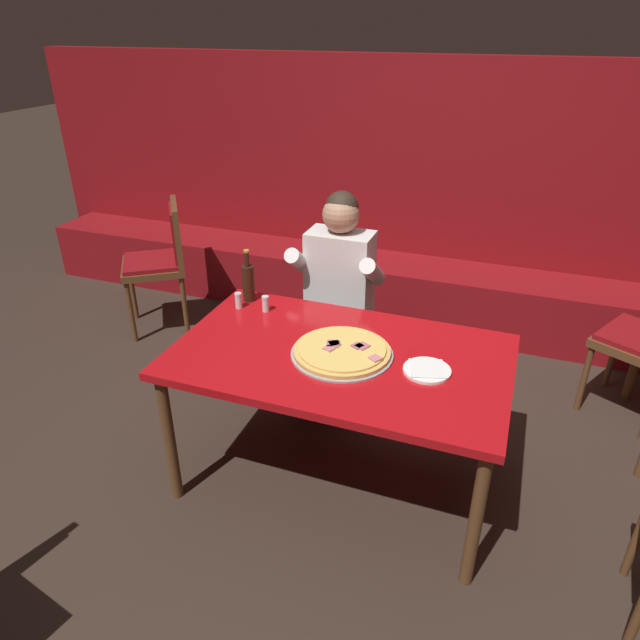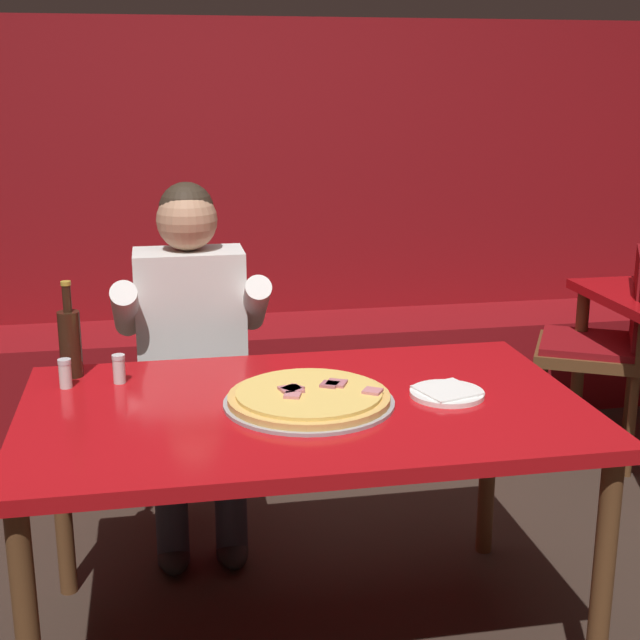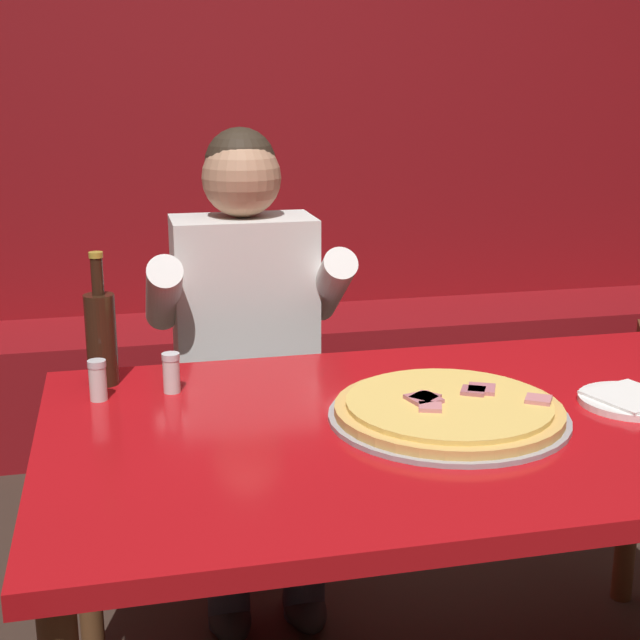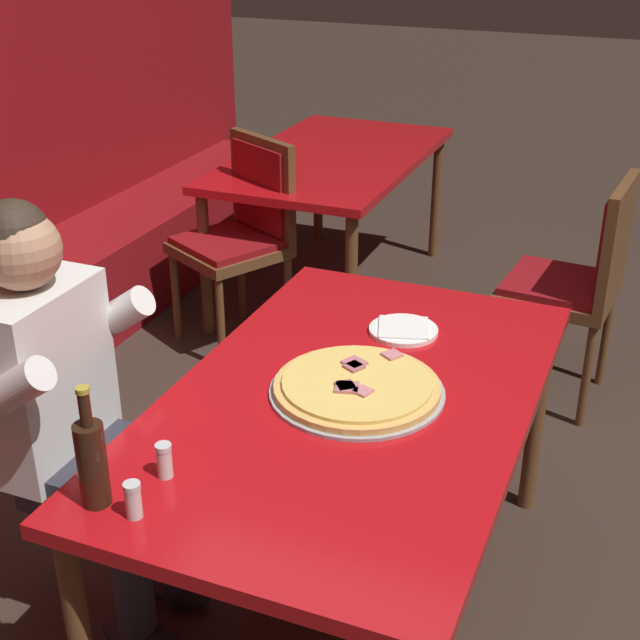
{
  "view_description": "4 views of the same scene",
  "coord_description": "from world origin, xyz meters",
  "px_view_note": "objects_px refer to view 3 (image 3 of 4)",
  "views": [
    {
      "loc": [
        0.69,
        -2.14,
        2.12
      ],
      "look_at": [
        -0.14,
        0.1,
        0.85
      ],
      "focal_mm": 32.0,
      "sensor_mm": 36.0,
      "label": 1
    },
    {
      "loc": [
        -0.38,
        -2.27,
        1.61
      ],
      "look_at": [
        0.06,
        0.09,
        0.96
      ],
      "focal_mm": 50.0,
      "sensor_mm": 36.0,
      "label": 2
    },
    {
      "loc": [
        -0.6,
        -1.54,
        1.39
      ],
      "look_at": [
        -0.19,
        0.22,
        0.9
      ],
      "focal_mm": 50.0,
      "sensor_mm": 36.0,
      "label": 3
    },
    {
      "loc": [
        -1.92,
        -0.7,
        1.97
      ],
      "look_at": [
        0.03,
        0.1,
        0.94
      ],
      "focal_mm": 50.0,
      "sensor_mm": 36.0,
      "label": 4
    }
  ],
  "objects_px": {
    "shaker_oregano": "(98,382)",
    "shaker_parmesan": "(171,375)",
    "main_dining_table": "(439,451)",
    "plate_white_paper": "(631,400)",
    "diner_seated_blue_shirt": "(250,346)",
    "pizza": "(449,410)",
    "beer_bottle": "(101,335)"
  },
  "relations": [
    {
      "from": "pizza",
      "to": "plate_white_paper",
      "type": "distance_m",
      "value": 0.39
    },
    {
      "from": "diner_seated_blue_shirt",
      "to": "main_dining_table",
      "type": "bearing_deg",
      "value": -69.27
    },
    {
      "from": "diner_seated_blue_shirt",
      "to": "plate_white_paper",
      "type": "bearing_deg",
      "value": -47.24
    },
    {
      "from": "main_dining_table",
      "to": "plate_white_paper",
      "type": "bearing_deg",
      "value": -2.4
    },
    {
      "from": "main_dining_table",
      "to": "diner_seated_blue_shirt",
      "type": "relative_size",
      "value": 1.21
    },
    {
      "from": "plate_white_paper",
      "to": "shaker_parmesan",
      "type": "distance_m",
      "value": 0.95
    },
    {
      "from": "main_dining_table",
      "to": "beer_bottle",
      "type": "height_order",
      "value": "beer_bottle"
    },
    {
      "from": "pizza",
      "to": "beer_bottle",
      "type": "relative_size",
      "value": 1.61
    },
    {
      "from": "shaker_parmesan",
      "to": "diner_seated_blue_shirt",
      "type": "xyz_separation_m",
      "value": [
        0.23,
        0.45,
        -0.08
      ]
    },
    {
      "from": "main_dining_table",
      "to": "shaker_oregano",
      "type": "bearing_deg",
      "value": 158.89
    },
    {
      "from": "plate_white_paper",
      "to": "beer_bottle",
      "type": "height_order",
      "value": "beer_bottle"
    },
    {
      "from": "pizza",
      "to": "shaker_oregano",
      "type": "distance_m",
      "value": 0.72
    },
    {
      "from": "pizza",
      "to": "diner_seated_blue_shirt",
      "type": "relative_size",
      "value": 0.37
    },
    {
      "from": "pizza",
      "to": "shaker_oregano",
      "type": "bearing_deg",
      "value": 158.44
    },
    {
      "from": "main_dining_table",
      "to": "plate_white_paper",
      "type": "xyz_separation_m",
      "value": [
        0.41,
        -0.02,
        0.08
      ]
    },
    {
      "from": "plate_white_paper",
      "to": "shaker_oregano",
      "type": "distance_m",
      "value": 1.09
    },
    {
      "from": "diner_seated_blue_shirt",
      "to": "pizza",
      "type": "bearing_deg",
      "value": -68.67
    },
    {
      "from": "shaker_oregano",
      "to": "shaker_parmesan",
      "type": "distance_m",
      "value": 0.15
    },
    {
      "from": "shaker_oregano",
      "to": "shaker_parmesan",
      "type": "xyz_separation_m",
      "value": [
        0.15,
        0.01,
        0.0
      ]
    },
    {
      "from": "main_dining_table",
      "to": "shaker_parmesan",
      "type": "distance_m",
      "value": 0.58
    },
    {
      "from": "shaker_parmesan",
      "to": "diner_seated_blue_shirt",
      "type": "relative_size",
      "value": 0.07
    },
    {
      "from": "plate_white_paper",
      "to": "shaker_oregano",
      "type": "xyz_separation_m",
      "value": [
        -1.06,
        0.27,
        0.03
      ]
    },
    {
      "from": "beer_bottle",
      "to": "diner_seated_blue_shirt",
      "type": "relative_size",
      "value": 0.23
    },
    {
      "from": "beer_bottle",
      "to": "shaker_parmesan",
      "type": "bearing_deg",
      "value": -32.12
    },
    {
      "from": "pizza",
      "to": "shaker_parmesan",
      "type": "distance_m",
      "value": 0.59
    },
    {
      "from": "main_dining_table",
      "to": "shaker_parmesan",
      "type": "relative_size",
      "value": 17.94
    },
    {
      "from": "shaker_oregano",
      "to": "shaker_parmesan",
      "type": "relative_size",
      "value": 1.0
    },
    {
      "from": "plate_white_paper",
      "to": "diner_seated_blue_shirt",
      "type": "height_order",
      "value": "diner_seated_blue_shirt"
    },
    {
      "from": "beer_bottle",
      "to": "shaker_parmesan",
      "type": "relative_size",
      "value": 3.4
    },
    {
      "from": "pizza",
      "to": "beer_bottle",
      "type": "xyz_separation_m",
      "value": [
        -0.66,
        0.37,
        0.09
      ]
    },
    {
      "from": "pizza",
      "to": "plate_white_paper",
      "type": "relative_size",
      "value": 2.24
    },
    {
      "from": "shaker_oregano",
      "to": "plate_white_paper",
      "type": "bearing_deg",
      "value": -14.27
    }
  ]
}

